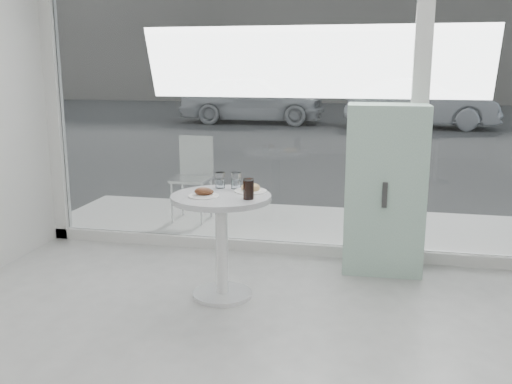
% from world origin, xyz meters
% --- Properties ---
extents(storefront, '(5.00, 0.14, 3.00)m').
position_xyz_m(storefront, '(0.07, 3.00, 1.71)').
color(storefront, silver).
rests_on(storefront, ground).
extents(main_table, '(0.72, 0.72, 0.77)m').
position_xyz_m(main_table, '(-0.50, 1.90, 0.55)').
color(main_table, white).
rests_on(main_table, ground).
extents(patio_deck, '(5.60, 1.60, 0.05)m').
position_xyz_m(patio_deck, '(0.00, 3.80, 0.03)').
color(patio_deck, silver).
rests_on(patio_deck, ground).
extents(street, '(40.00, 24.00, 0.00)m').
position_xyz_m(street, '(0.00, 16.00, -0.00)').
color(street, '#353535').
rests_on(street, ground).
extents(far_building, '(40.00, 2.00, 8.00)m').
position_xyz_m(far_building, '(0.00, 25.00, 4.00)').
color(far_building, gray).
rests_on(far_building, ground).
extents(mint_cabinet, '(0.65, 0.46, 1.38)m').
position_xyz_m(mint_cabinet, '(0.65, 2.74, 0.69)').
color(mint_cabinet, '#8AB19E').
rests_on(mint_cabinet, ground).
extents(patio_chair, '(0.39, 0.39, 0.89)m').
position_xyz_m(patio_chair, '(-1.34, 3.79, 0.55)').
color(patio_chair, white).
rests_on(patio_chair, patio_deck).
extents(car_white, '(4.22, 1.77, 1.43)m').
position_xyz_m(car_white, '(-3.11, 14.61, 0.71)').
color(car_white, silver).
rests_on(car_white, street).
extents(car_silver, '(4.02, 1.48, 1.32)m').
position_xyz_m(car_silver, '(1.60, 14.18, 0.66)').
color(car_silver, '#A7A9AF').
rests_on(car_silver, street).
extents(plate_fritter, '(0.22, 0.22, 0.07)m').
position_xyz_m(plate_fritter, '(-0.60, 1.82, 0.80)').
color(plate_fritter, white).
rests_on(plate_fritter, main_table).
extents(plate_donut, '(0.24, 0.24, 0.06)m').
position_xyz_m(plate_donut, '(-0.32, 2.04, 0.79)').
color(plate_donut, white).
rests_on(plate_donut, main_table).
extents(water_tumbler_a, '(0.07, 0.07, 0.12)m').
position_xyz_m(water_tumbler_a, '(-0.57, 2.13, 0.82)').
color(water_tumbler_a, white).
rests_on(water_tumbler_a, main_table).
extents(water_tumbler_b, '(0.08, 0.08, 0.12)m').
position_xyz_m(water_tumbler_b, '(-0.45, 2.14, 0.82)').
color(water_tumbler_b, white).
rests_on(water_tumbler_b, main_table).
extents(cola_glass, '(0.08, 0.08, 0.14)m').
position_xyz_m(cola_glass, '(-0.28, 1.82, 0.84)').
color(cola_glass, white).
rests_on(cola_glass, main_table).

